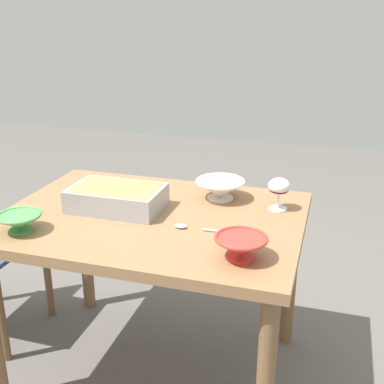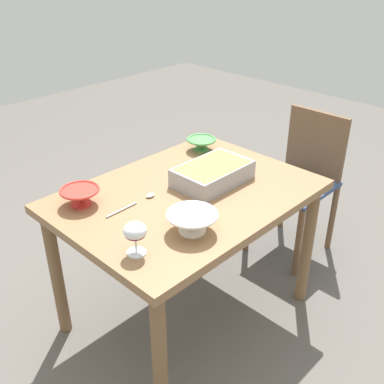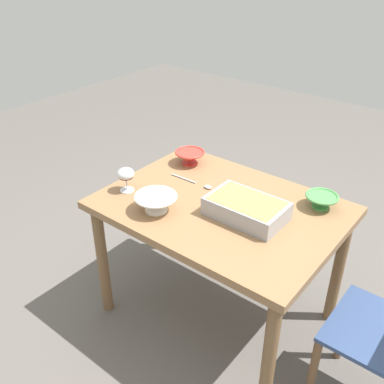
# 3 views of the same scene
# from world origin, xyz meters

# --- Properties ---
(ground_plane) EXTENTS (8.00, 8.00, 0.00)m
(ground_plane) POSITION_xyz_m (0.00, 0.00, 0.00)
(ground_plane) COLOR #5B5651
(dining_table) EXTENTS (1.14, 0.84, 0.73)m
(dining_table) POSITION_xyz_m (0.00, 0.00, 0.63)
(dining_table) COLOR olive
(dining_table) RESTS_ON ground_plane
(wine_glass) EXTENTS (0.09, 0.09, 0.13)m
(wine_glass) POSITION_xyz_m (-0.46, -0.19, 0.82)
(wine_glass) COLOR white
(wine_glass) RESTS_ON dining_table
(casserole_dish) EXTENTS (0.36, 0.23, 0.09)m
(casserole_dish) POSITION_xyz_m (0.15, -0.02, 0.78)
(casserole_dish) COLOR #99999E
(casserole_dish) RESTS_ON dining_table
(mixing_bowl) EXTENTS (0.16, 0.16, 0.07)m
(mixing_bowl) POSITION_xyz_m (0.39, 0.28, 0.77)
(mixing_bowl) COLOR #4C994C
(mixing_bowl) RESTS_ON dining_table
(small_bowl) EXTENTS (0.20, 0.20, 0.08)m
(small_bowl) POSITION_xyz_m (-0.21, -0.24, 0.77)
(small_bowl) COLOR white
(small_bowl) RESTS_ON dining_table
(serving_bowl) EXTENTS (0.17, 0.17, 0.08)m
(serving_bowl) POSITION_xyz_m (-0.40, 0.25, 0.77)
(serving_bowl) COLOR red
(serving_bowl) RESTS_ON dining_table
(serving_spoon) EXTENTS (0.27, 0.03, 0.01)m
(serving_spoon) POSITION_xyz_m (-0.20, 0.09, 0.73)
(serving_spoon) COLOR silver
(serving_spoon) RESTS_ON dining_table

